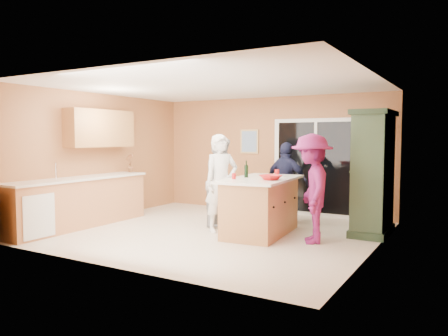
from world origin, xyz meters
The scene contains 22 objects.
floor centered at (0.00, 0.00, 0.00)m, with size 5.50×5.50×0.00m, color beige.
ceiling centered at (0.00, 0.00, 2.60)m, with size 5.50×5.00×0.10m, color silver.
wall_back centered at (0.00, 2.50, 1.30)m, with size 5.50×0.10×2.60m, color tan.
wall_front centered at (0.00, -2.50, 1.30)m, with size 5.50×0.10×2.60m, color tan.
wall_left centered at (-2.75, 0.00, 1.30)m, with size 0.10×5.00×2.60m, color tan.
wall_right centered at (2.75, 0.00, 1.30)m, with size 0.10×5.00×2.60m, color tan.
left_cabinet_run centered at (-2.45, -1.05, 0.46)m, with size 0.65×3.05×1.24m.
upper_cabinets centered at (-2.58, -0.20, 1.88)m, with size 0.35×1.60×0.75m, color #B87447.
sliding_door centered at (1.05, 2.46, 1.05)m, with size 1.90×0.07×2.10m.
framed_picture centered at (-0.55, 2.48, 1.60)m, with size 0.46×0.04×0.56m.
kitchen_island centered at (0.79, 0.27, 0.46)m, with size 1.17×1.96×0.99m.
green_hutch centered at (2.49, 1.23, 1.05)m, with size 0.62×1.17×2.16m.
woman_white centered at (0.09, 0.11, 0.88)m, with size 0.64×0.42×1.75m, color white.
woman_grey centered at (-0.19, 0.61, 0.85)m, with size 0.83×0.65×1.70m, color #B1B1B3.
woman_navy centered at (0.78, 1.48, 0.80)m, with size 0.94×0.39×1.60m, color #191C38.
woman_magenta centered at (1.77, 0.12, 0.88)m, with size 1.13×0.65×1.75m, color #7F1B5E.
serving_bowl centered at (1.08, 0.05, 1.03)m, with size 0.34×0.34×0.08m, color red.
tulip_vase centered at (-2.45, 0.52, 1.15)m, with size 0.22×0.15×0.42m, color red.
tumbler_near centered at (0.87, 0.80, 1.05)m, with size 0.08×0.08×0.12m, color red.
tumbler_far centered at (0.49, -0.14, 1.04)m, with size 0.07×0.07×0.10m, color red.
wine_bottle centered at (0.52, 0.25, 1.10)m, with size 0.07×0.07×0.30m.
white_plate centered at (1.00, 0.66, 1.00)m, with size 0.23×0.23×0.02m, color silver.
Camera 1 is at (4.04, -6.59, 1.69)m, focal length 35.00 mm.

